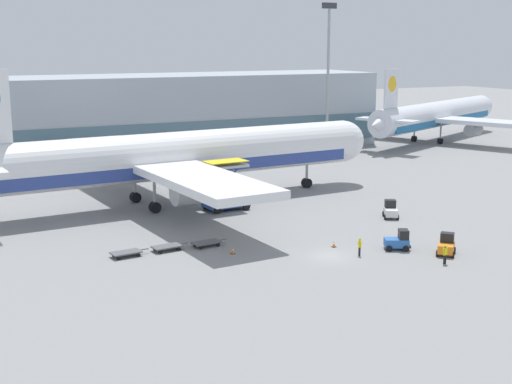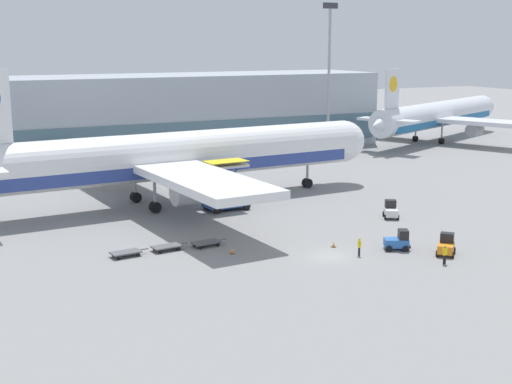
# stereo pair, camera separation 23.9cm
# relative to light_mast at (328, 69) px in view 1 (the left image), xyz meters

# --- Properties ---
(ground_plane) EXTENTS (400.00, 400.00, 0.00)m
(ground_plane) POSITION_rel_light_mast_xyz_m (-33.75, -54.69, -15.17)
(ground_plane) COLOR gray
(terminal_building) EXTENTS (90.00, 18.20, 14.00)m
(terminal_building) POSITION_rel_light_mast_xyz_m (-30.01, 15.01, -8.18)
(terminal_building) COLOR #9EA8B2
(terminal_building) RESTS_ON ground_plane
(light_mast) EXTENTS (2.80, 0.50, 26.56)m
(light_mast) POSITION_rel_light_mast_xyz_m (0.00, 0.00, 0.00)
(light_mast) COLOR #9EA0A5
(light_mast) RESTS_ON ground_plane
(airplane_main) EXTENTS (58.09, 48.44, 17.00)m
(airplane_main) POSITION_rel_light_mast_xyz_m (-39.71, -27.07, -9.33)
(airplane_main) COLOR white
(airplane_main) RESTS_ON ground_plane
(airplane_distant) EXTENTS (48.12, 41.72, 15.09)m
(airplane_distant) POSITION_rel_light_mast_xyz_m (28.07, 3.86, -9.98)
(airplane_distant) COLOR silver
(airplane_distant) RESTS_ON ground_plane
(scissor_lift_loader) EXTENTS (5.40, 3.69, 5.96)m
(scissor_lift_loader) POSITION_rel_light_mast_xyz_m (-34.67, -32.82, -12.93)
(scissor_lift_loader) COLOR #284C99
(scissor_lift_loader) RESTS_ON ground_plane
(baggage_tug_foreground) EXTENTS (2.75, 2.72, 2.00)m
(baggage_tug_foreground) POSITION_rel_light_mast_xyz_m (-23.44, -59.07, -14.29)
(baggage_tug_foreground) COLOR orange
(baggage_tug_foreground) RESTS_ON ground_plane
(baggage_tug_mid) EXTENTS (2.51, 2.82, 2.00)m
(baggage_tug_mid) POSITION_rel_light_mast_xyz_m (-19.35, -44.93, -14.29)
(baggage_tug_mid) COLOR silver
(baggage_tug_mid) RESTS_ON ground_plane
(baggage_tug_far) EXTENTS (2.81, 2.48, 2.00)m
(baggage_tug_far) POSITION_rel_light_mast_xyz_m (-26.55, -55.76, -14.29)
(baggage_tug_far) COLOR #2D66B7
(baggage_tug_far) RESTS_ON ground_plane
(baggage_dolly_lead) EXTENTS (3.76, 1.80, 0.48)m
(baggage_dolly_lead) POSITION_rel_light_mast_xyz_m (-50.95, -46.27, -14.78)
(baggage_dolly_lead) COLOR #56565B
(baggage_dolly_lead) RESTS_ON ground_plane
(baggage_dolly_second) EXTENTS (3.76, 1.80, 0.48)m
(baggage_dolly_second) POSITION_rel_light_mast_xyz_m (-46.85, -46.07, -14.78)
(baggage_dolly_second) COLOR #56565B
(baggage_dolly_second) RESTS_ON ground_plane
(baggage_dolly_third) EXTENTS (3.76, 1.80, 0.48)m
(baggage_dolly_third) POSITION_rel_light_mast_xyz_m (-42.87, -46.47, -14.78)
(baggage_dolly_third) COLOR #56565B
(baggage_dolly_third) RESTS_ON ground_plane
(ground_crew_near) EXTENTS (0.31, 0.55, 1.77)m
(ground_crew_near) POSITION_rel_light_mast_xyz_m (-31.12, -55.81, -14.12)
(ground_crew_near) COLOR black
(ground_crew_near) RESTS_ON ground_plane
(ground_crew_far) EXTENTS (0.57, 0.27, 1.82)m
(ground_crew_far) POSITION_rel_light_mast_xyz_m (-25.64, -61.41, -14.09)
(ground_crew_far) COLOR black
(ground_crew_far) RESTS_ON ground_plane
(traffic_cone_near) EXTENTS (0.40, 0.40, 0.66)m
(traffic_cone_near) POSITION_rel_light_mast_xyz_m (-41.57, -49.88, -14.84)
(traffic_cone_near) COLOR black
(traffic_cone_near) RESTS_ON ground_plane
(traffic_cone_far) EXTENTS (0.40, 0.40, 0.57)m
(traffic_cone_far) POSITION_rel_light_mast_xyz_m (-31.70, -52.26, -14.89)
(traffic_cone_far) COLOR black
(traffic_cone_far) RESTS_ON ground_plane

